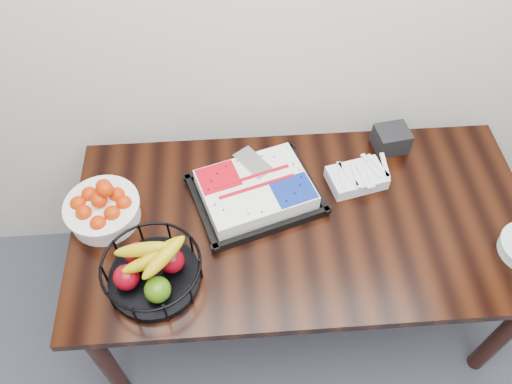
{
  "coord_description": "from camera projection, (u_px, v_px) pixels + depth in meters",
  "views": [
    {
      "loc": [
        -0.27,
        0.92,
        2.36
      ],
      "look_at": [
        -0.18,
        2.08,
        0.83
      ],
      "focal_mm": 35.0,
      "sensor_mm": 36.0,
      "label": 1
    }
  ],
  "objects": [
    {
      "name": "tangerine_bowl",
      "position": [
        102.0,
        206.0,
        1.89
      ],
      "size": [
        0.29,
        0.29,
        0.18
      ],
      "color": "white",
      "rests_on": "table"
    },
    {
      "name": "table",
      "position": [
        302.0,
        230.0,
        2.01
      ],
      "size": [
        1.8,
        0.9,
        0.75
      ],
      "color": "black",
      "rests_on": "ground"
    },
    {
      "name": "fork_bag",
      "position": [
        357.0,
        177.0,
        2.03
      ],
      "size": [
        0.25,
        0.19,
        0.06
      ],
      "color": "silver",
      "rests_on": "table"
    },
    {
      "name": "cake_tray",
      "position": [
        255.0,
        191.0,
        1.97
      ],
      "size": [
        0.56,
        0.5,
        0.1
      ],
      "color": "black",
      "rests_on": "table"
    },
    {
      "name": "napkin_box",
      "position": [
        391.0,
        139.0,
        2.14
      ],
      "size": [
        0.15,
        0.14,
        0.1
      ],
      "primitive_type": "cube",
      "rotation": [
        0.0,
        0.0,
        0.15
      ],
      "color": "black",
      "rests_on": "table"
    },
    {
      "name": "fruit_basket",
      "position": [
        152.0,
        270.0,
        1.72
      ],
      "size": [
        0.35,
        0.35,
        0.19
      ],
      "color": "black",
      "rests_on": "table"
    }
  ]
}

